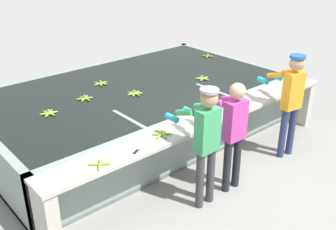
# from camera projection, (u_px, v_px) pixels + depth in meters

# --- Properties ---
(ground_plane) EXTENTS (80.00, 80.00, 0.00)m
(ground_plane) POSITION_uv_depth(u_px,v_px,m) (216.00, 175.00, 6.02)
(ground_plane) COLOR gray
(ground_plane) RESTS_ON ground
(wash_tank) EXTENTS (5.41, 3.20, 0.89)m
(wash_tank) POSITION_uv_depth(u_px,v_px,m) (136.00, 108.00, 7.24)
(wash_tank) COLOR gray
(wash_tank) RESTS_ON ground
(work_ledge) EXTENTS (5.41, 0.45, 0.89)m
(work_ledge) POSITION_uv_depth(u_px,v_px,m) (207.00, 132.00, 5.90)
(work_ledge) COLOR #B7B2A3
(work_ledge) RESTS_ON ground
(worker_0) EXTENTS (0.41, 0.72, 1.68)m
(worker_0) POSITION_uv_depth(u_px,v_px,m) (205.00, 136.00, 5.00)
(worker_0) COLOR #38383D
(worker_0) RESTS_ON ground
(worker_1) EXTENTS (0.42, 0.72, 1.62)m
(worker_1) POSITION_uv_depth(u_px,v_px,m) (233.00, 127.00, 5.36)
(worker_1) COLOR #1E2328
(worker_1) RESTS_ON ground
(worker_2) EXTENTS (0.48, 0.74, 1.72)m
(worker_2) POSITION_uv_depth(u_px,v_px,m) (291.00, 96.00, 6.18)
(worker_2) COLOR navy
(worker_2) RESTS_ON ground
(banana_bunch_floating_0) EXTENTS (0.27, 0.28, 0.08)m
(banana_bunch_floating_0) POSITION_uv_depth(u_px,v_px,m) (202.00, 78.00, 7.35)
(banana_bunch_floating_0) COLOR #93BC3D
(banana_bunch_floating_0) RESTS_ON wash_tank
(banana_bunch_floating_1) EXTENTS (0.28, 0.28, 0.08)m
(banana_bunch_floating_1) POSITION_uv_depth(u_px,v_px,m) (49.00, 113.00, 5.92)
(banana_bunch_floating_1) COLOR #8CB738
(banana_bunch_floating_1) RESTS_ON wash_tank
(banana_bunch_floating_2) EXTENTS (0.27, 0.28, 0.08)m
(banana_bunch_floating_2) POSITION_uv_depth(u_px,v_px,m) (85.00, 98.00, 6.45)
(banana_bunch_floating_2) COLOR #75A333
(banana_bunch_floating_2) RESTS_ON wash_tank
(banana_bunch_floating_4) EXTENTS (0.28, 0.28, 0.08)m
(banana_bunch_floating_4) POSITION_uv_depth(u_px,v_px,m) (134.00, 93.00, 6.66)
(banana_bunch_floating_4) COLOR #7FAD33
(banana_bunch_floating_4) RESTS_ON wash_tank
(banana_bunch_floating_5) EXTENTS (0.28, 0.26, 0.08)m
(banana_bunch_floating_5) POSITION_uv_depth(u_px,v_px,m) (101.00, 83.00, 7.10)
(banana_bunch_floating_5) COLOR #7FAD33
(banana_bunch_floating_5) RESTS_ON wash_tank
(banana_bunch_floating_6) EXTENTS (0.26, 0.26, 0.08)m
(banana_bunch_floating_6) POSITION_uv_depth(u_px,v_px,m) (207.00, 56.00, 8.70)
(banana_bunch_floating_6) COLOR #75A333
(banana_bunch_floating_6) RESTS_ON wash_tank
(banana_bunch_ledge_0) EXTENTS (0.25, 0.25, 0.08)m
(banana_bunch_ledge_0) POSITION_uv_depth(u_px,v_px,m) (100.00, 164.00, 4.61)
(banana_bunch_ledge_0) COLOR #8CB738
(banana_bunch_ledge_0) RESTS_ON work_ledge
(banana_bunch_ledge_1) EXTENTS (0.27, 0.28, 0.08)m
(banana_bunch_ledge_1) POSITION_uv_depth(u_px,v_px,m) (162.00, 134.00, 5.30)
(banana_bunch_ledge_1) COLOR #7FAD33
(banana_bunch_ledge_1) RESTS_ON work_ledge
(knife_0) EXTENTS (0.34, 0.16, 0.02)m
(knife_0) POSITION_uv_depth(u_px,v_px,m) (139.00, 149.00, 4.94)
(knife_0) COLOR silver
(knife_0) RESTS_ON work_ledge
(knife_1) EXTENTS (0.29, 0.24, 0.02)m
(knife_1) POSITION_uv_depth(u_px,v_px,m) (231.00, 106.00, 6.18)
(knife_1) COLOR silver
(knife_1) RESTS_ON work_ledge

